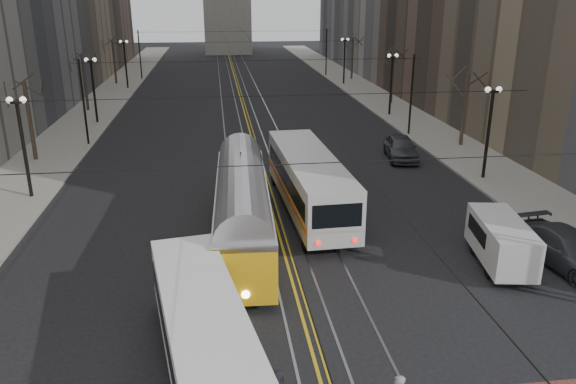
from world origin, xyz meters
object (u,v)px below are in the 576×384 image
object	(u,v)px
transit_bus	(207,351)
cargo_van	(501,244)
streetcar	(242,214)
rear_bus	(309,184)
sedan_grey	(401,147)
sedan_parked	(569,250)

from	to	relation	value
transit_bus	cargo_van	distance (m)	14.03
streetcar	cargo_van	size ratio (longest dim) A/B	2.76
streetcar	rear_bus	xyz separation A→B (m)	(3.73, 3.72, 0.05)
rear_bus	cargo_van	world-z (taller)	rear_bus
sedan_grey	sedan_parked	distance (m)	17.32
transit_bus	sedan_grey	world-z (taller)	transit_bus
transit_bus	rear_bus	bearing A→B (deg)	59.34
cargo_van	sedan_grey	distance (m)	16.79
cargo_van	sedan_parked	distance (m)	2.93
sedan_parked	cargo_van	bearing A→B (deg)	163.39
transit_bus	rear_bus	world-z (taller)	rear_bus
rear_bus	sedan_grey	bearing A→B (deg)	46.28
streetcar	rear_bus	size ratio (longest dim) A/B	1.07
transit_bus	sedan_parked	world-z (taller)	transit_bus
streetcar	cargo_van	world-z (taller)	streetcar
transit_bus	streetcar	world-z (taller)	streetcar
sedan_parked	streetcar	bearing A→B (deg)	155.57
streetcar	cargo_van	bearing A→B (deg)	-16.80
sedan_grey	cargo_van	bearing A→B (deg)	-85.72
transit_bus	sedan_grey	xyz separation A→B (m)	(13.48, 23.29, -0.50)
rear_bus	cargo_van	xyz separation A→B (m)	(7.12, -7.44, -0.54)
rear_bus	sedan_parked	distance (m)	12.77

